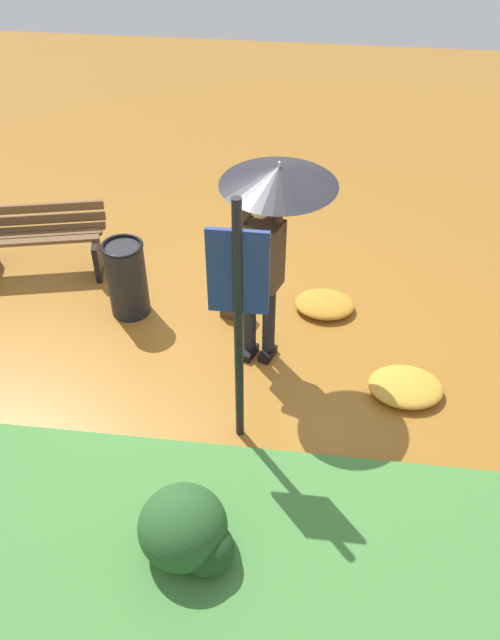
% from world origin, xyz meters
% --- Properties ---
extents(ground_plane, '(18.00, 18.00, 0.00)m').
position_xyz_m(ground_plane, '(0.00, 0.00, 0.00)').
color(ground_plane, '#9E6623').
extents(person_with_umbrella, '(0.96, 0.96, 2.04)m').
position_xyz_m(person_with_umbrella, '(0.25, -0.08, 1.55)').
color(person_with_umbrella, black).
rests_on(person_with_umbrella, ground_plane).
extents(info_sign_post, '(0.44, 0.07, 2.30)m').
position_xyz_m(info_sign_post, '(0.12, -1.08, 1.44)').
color(info_sign_post, black).
rests_on(info_sign_post, ground_plane).
extents(handbag, '(0.33, 0.22, 0.37)m').
position_xyz_m(handbag, '(-0.13, 0.42, 0.13)').
color(handbag, '#4C3323').
rests_on(handbag, ground_plane).
extents(park_bench, '(1.42, 0.68, 0.75)m').
position_xyz_m(park_bench, '(-2.38, 1.02, 0.40)').
color(park_bench, black).
rests_on(park_bench, ground_plane).
extents(trash_bin, '(0.42, 0.42, 0.83)m').
position_xyz_m(trash_bin, '(-1.23, 0.39, 0.42)').
color(trash_bin, black).
rests_on(trash_bin, ground_plane).
extents(shrub_cluster, '(0.70, 0.64, 0.58)m').
position_xyz_m(shrub_cluster, '(-0.10, -2.24, 0.27)').
color(shrub_cluster, '#285628').
rests_on(shrub_cluster, ground_plane).
extents(leaf_pile_near_person, '(0.68, 0.54, 0.15)m').
position_xyz_m(leaf_pile_near_person, '(1.55, -0.45, 0.07)').
color(leaf_pile_near_person, gold).
rests_on(leaf_pile_near_person, ground_plane).
extents(leaf_pile_by_bench, '(0.62, 0.50, 0.14)m').
position_xyz_m(leaf_pile_by_bench, '(0.78, 0.65, 0.07)').
color(leaf_pile_by_bench, '#C68428').
rests_on(leaf_pile_by_bench, ground_plane).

